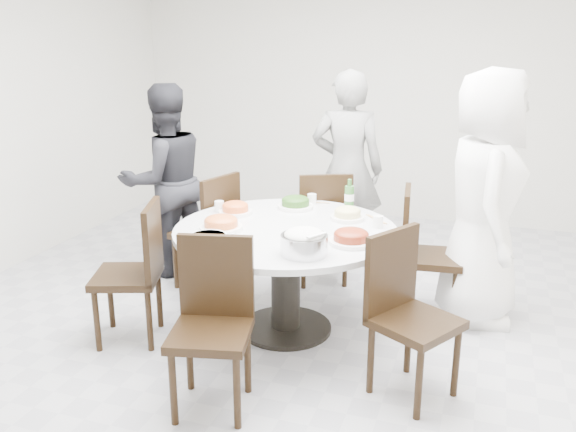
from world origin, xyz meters
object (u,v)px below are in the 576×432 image
(beverage_bottle, at_px, (349,195))
(chair_ne, at_px, (431,255))
(diner_middle, at_px, (347,170))
(soup_bowl, at_px, (208,240))
(rice_bowl, at_px, (304,245))
(chair_n, at_px, (322,226))
(chair_sw, at_px, (126,273))
(chair_nw, at_px, (204,231))
(diner_right, at_px, (484,199))
(dining_table, at_px, (286,280))
(chair_se, at_px, (416,319))
(diner_left, at_px, (165,181))
(chair_s, at_px, (210,330))

(beverage_bottle, bearing_deg, chair_ne, 0.85)
(diner_middle, height_order, beverage_bottle, diner_middle)
(soup_bowl, bearing_deg, rice_bowl, 4.67)
(chair_n, bearing_deg, chair_ne, 131.93)
(chair_n, relative_size, chair_sw, 1.00)
(soup_bowl, bearing_deg, chair_nw, 117.95)
(chair_ne, distance_m, chair_n, 1.01)
(rice_bowl, bearing_deg, diner_middle, 95.53)
(chair_n, xyz_separation_m, chair_nw, (-0.86, -0.44, 0.00))
(chair_nw, height_order, soup_bowl, chair_nw)
(chair_nw, relative_size, chair_sw, 1.00)
(chair_nw, distance_m, diner_right, 2.16)
(dining_table, distance_m, beverage_bottle, 0.79)
(chair_sw, height_order, chair_se, same)
(diner_middle, relative_size, beverage_bottle, 7.23)
(diner_left, relative_size, beverage_bottle, 6.80)
(chair_n, bearing_deg, beverage_bottle, 102.99)
(chair_sw, distance_m, rice_bowl, 1.27)
(diner_middle, height_order, soup_bowl, diner_middle)
(diner_middle, relative_size, diner_left, 1.06)
(diner_right, bearing_deg, chair_s, 132.93)
(chair_s, distance_m, diner_left, 2.15)
(soup_bowl, relative_size, beverage_bottle, 0.99)
(chair_n, height_order, beverage_bottle, beverage_bottle)
(chair_se, relative_size, soup_bowl, 4.05)
(chair_sw, bearing_deg, chair_se, 68.62)
(diner_left, height_order, soup_bowl, diner_left)
(chair_sw, distance_m, soup_bowl, 0.70)
(chair_n, bearing_deg, diner_right, 141.20)
(chair_n, bearing_deg, diner_left, -14.61)
(chair_s, relative_size, chair_se, 1.00)
(chair_ne, distance_m, beverage_bottle, 0.73)
(dining_table, xyz_separation_m, beverage_bottle, (0.31, 0.54, 0.49))
(dining_table, relative_size, diner_left, 0.93)
(chair_s, bearing_deg, soup_bowl, 102.59)
(diner_left, bearing_deg, chair_n, 137.49)
(beverage_bottle, bearing_deg, chair_s, -104.28)
(chair_sw, relative_size, chair_s, 1.00)
(chair_ne, relative_size, beverage_bottle, 4.00)
(chair_ne, height_order, diner_left, diner_left)
(dining_table, distance_m, chair_ne, 1.07)
(chair_n, relative_size, soup_bowl, 4.05)
(chair_se, bearing_deg, chair_s, 145.81)
(chair_nw, distance_m, chair_sw, 0.98)
(chair_s, distance_m, chair_se, 1.14)
(dining_table, xyz_separation_m, soup_bowl, (-0.33, -0.49, 0.41))
(chair_sw, height_order, soup_bowl, chair_sw)
(diner_middle, relative_size, soup_bowl, 7.31)
(chair_s, bearing_deg, diner_middle, 73.07)
(chair_ne, distance_m, chair_nw, 1.79)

